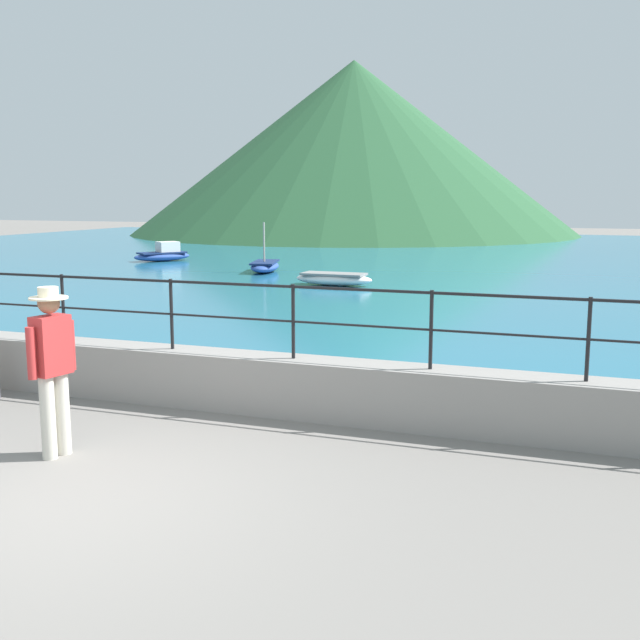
{
  "coord_description": "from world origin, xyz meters",
  "views": [
    {
      "loc": [
        4.23,
        -5.15,
        2.65
      ],
      "look_at": [
        1.0,
        3.7,
        1.1
      ],
      "focal_mm": 42.78,
      "sensor_mm": 36.0,
      "label": 1
    }
  ],
  "objects_px": {
    "boat_2": "(334,279)",
    "boat_3": "(163,254)",
    "boat_0": "(265,266)",
    "person_walking": "(52,363)"
  },
  "relations": [
    {
      "from": "boat_0",
      "to": "boat_3",
      "type": "relative_size",
      "value": 1.03
    },
    {
      "from": "boat_0",
      "to": "boat_3",
      "type": "xyz_separation_m",
      "value": [
        -5.55,
        2.57,
        0.07
      ]
    },
    {
      "from": "boat_2",
      "to": "boat_3",
      "type": "relative_size",
      "value": 0.96
    },
    {
      "from": "boat_0",
      "to": "boat_2",
      "type": "bearing_deg",
      "value": -39.61
    },
    {
      "from": "person_walking",
      "to": "boat_0",
      "type": "xyz_separation_m",
      "value": [
        -5.51,
        17.49,
        -0.72
      ]
    },
    {
      "from": "boat_3",
      "to": "boat_0",
      "type": "bearing_deg",
      "value": -24.86
    },
    {
      "from": "person_walking",
      "to": "boat_2",
      "type": "xyz_separation_m",
      "value": [
        -2.04,
        14.62,
        -0.72
      ]
    },
    {
      "from": "boat_2",
      "to": "boat_0",
      "type": "bearing_deg",
      "value": 140.39
    },
    {
      "from": "person_walking",
      "to": "boat_3",
      "type": "xyz_separation_m",
      "value": [
        -11.06,
        20.06,
        -0.65
      ]
    },
    {
      "from": "person_walking",
      "to": "boat_2",
      "type": "bearing_deg",
      "value": 97.95
    }
  ]
}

